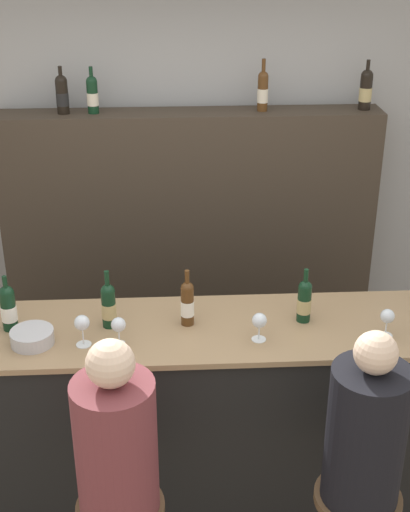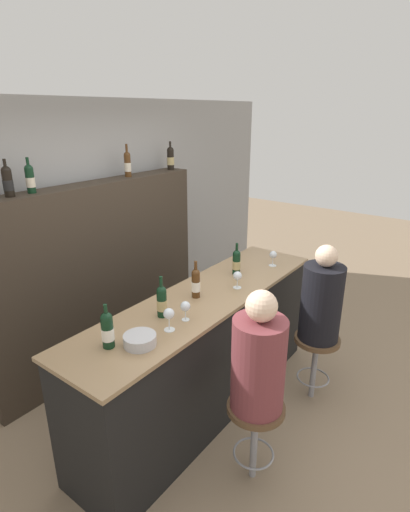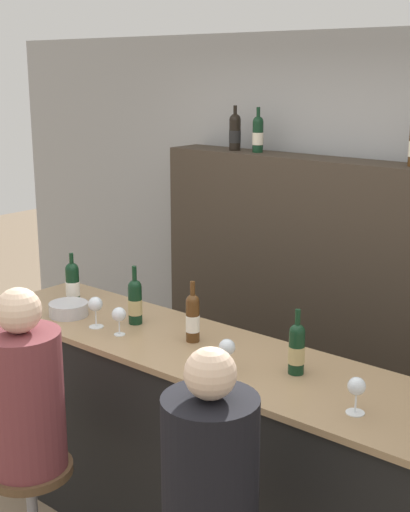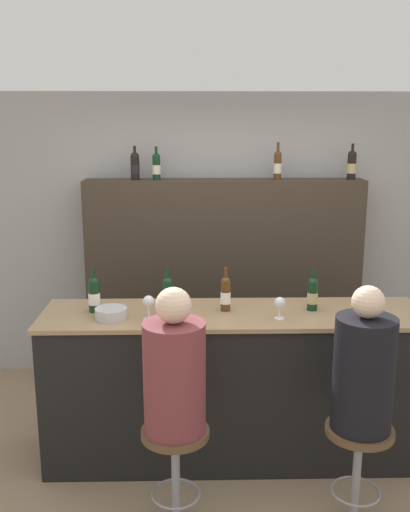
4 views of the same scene
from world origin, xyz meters
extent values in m
cube|color=#9E9E9E|center=(0.00, 1.84, 1.30)|extent=(6.40, 0.05, 2.60)
cube|color=black|center=(0.00, 0.31, 0.52)|extent=(2.58, 0.62, 1.05)
cube|color=#997A56|center=(0.00, 0.31, 1.06)|extent=(2.62, 0.66, 0.03)
cube|color=#382D23|center=(0.00, 1.61, 0.92)|extent=(2.45, 0.28, 1.85)
cylinder|color=black|center=(-0.95, 0.35, 1.18)|extent=(0.08, 0.08, 0.20)
cylinder|color=white|center=(-0.95, 0.35, 1.17)|extent=(0.08, 0.08, 0.08)
sphere|color=black|center=(-0.95, 0.35, 1.28)|extent=(0.08, 0.08, 0.08)
cylinder|color=black|center=(-0.95, 0.35, 1.33)|extent=(0.02, 0.02, 0.08)
cylinder|color=black|center=(-0.45, 0.35, 1.18)|extent=(0.07, 0.07, 0.20)
cylinder|color=tan|center=(-0.45, 0.35, 1.17)|extent=(0.07, 0.07, 0.08)
sphere|color=black|center=(-0.45, 0.35, 1.28)|extent=(0.07, 0.07, 0.07)
cylinder|color=black|center=(-0.45, 0.35, 1.34)|extent=(0.02, 0.02, 0.10)
cylinder|color=#4C2D14|center=(-0.06, 0.35, 1.18)|extent=(0.07, 0.07, 0.21)
cylinder|color=white|center=(-0.06, 0.35, 1.17)|extent=(0.07, 0.07, 0.08)
sphere|color=#4C2D14|center=(-0.06, 0.35, 1.28)|extent=(0.07, 0.07, 0.07)
cylinder|color=#4C2D14|center=(-0.06, 0.35, 1.34)|extent=(0.02, 0.02, 0.09)
cylinder|color=black|center=(0.54, 0.35, 1.17)|extent=(0.07, 0.07, 0.19)
cylinder|color=tan|center=(0.54, 0.35, 1.16)|extent=(0.07, 0.07, 0.08)
sphere|color=black|center=(0.54, 0.35, 1.27)|extent=(0.07, 0.07, 0.07)
cylinder|color=black|center=(0.54, 0.35, 1.33)|extent=(0.02, 0.02, 0.09)
cylinder|color=black|center=(-0.77, 1.61, 1.95)|extent=(0.08, 0.08, 0.20)
cylinder|color=black|center=(-0.77, 1.61, 1.94)|extent=(0.08, 0.08, 0.08)
sphere|color=black|center=(-0.77, 1.61, 2.05)|extent=(0.08, 0.08, 0.08)
cylinder|color=black|center=(-0.77, 1.61, 2.10)|extent=(0.02, 0.02, 0.08)
cylinder|color=black|center=(-0.59, 1.61, 1.95)|extent=(0.07, 0.07, 0.19)
cylinder|color=beige|center=(-0.59, 1.61, 1.94)|extent=(0.07, 0.07, 0.08)
sphere|color=black|center=(-0.59, 1.61, 2.04)|extent=(0.07, 0.07, 0.07)
cylinder|color=black|center=(-0.59, 1.61, 2.09)|extent=(0.02, 0.02, 0.08)
cylinder|color=#4C2D14|center=(0.46, 1.61, 1.95)|extent=(0.07, 0.07, 0.21)
cylinder|color=beige|center=(0.46, 1.61, 1.94)|extent=(0.07, 0.07, 0.09)
sphere|color=#4C2D14|center=(0.46, 1.61, 2.06)|extent=(0.07, 0.07, 0.07)
cylinder|color=#4C2D14|center=(0.46, 1.61, 2.12)|extent=(0.02, 0.02, 0.09)
cylinder|color=black|center=(1.11, 1.61, 1.95)|extent=(0.08, 0.08, 0.21)
cylinder|color=tan|center=(1.11, 1.61, 1.94)|extent=(0.08, 0.08, 0.08)
sphere|color=black|center=(1.11, 1.61, 2.06)|extent=(0.08, 0.08, 0.08)
cylinder|color=black|center=(1.11, 1.61, 2.12)|extent=(0.02, 0.02, 0.08)
cylinder|color=silver|center=(-0.57, 0.18, 1.08)|extent=(0.08, 0.08, 0.00)
cylinder|color=silver|center=(-0.57, 0.18, 1.12)|extent=(0.01, 0.01, 0.09)
sphere|color=silver|center=(-0.57, 0.18, 1.20)|extent=(0.08, 0.08, 0.08)
cylinder|color=silver|center=(-0.39, 0.18, 1.08)|extent=(0.06, 0.06, 0.00)
cylinder|color=silver|center=(-0.39, 0.18, 1.12)|extent=(0.01, 0.01, 0.07)
sphere|color=silver|center=(-0.39, 0.18, 1.18)|extent=(0.07, 0.07, 0.07)
cylinder|color=silver|center=(0.29, 0.18, 1.08)|extent=(0.07, 0.07, 0.00)
cylinder|color=silver|center=(0.29, 0.18, 1.12)|extent=(0.01, 0.01, 0.07)
sphere|color=silver|center=(0.29, 0.18, 1.19)|extent=(0.07, 0.07, 0.07)
cylinder|color=silver|center=(0.92, 0.18, 1.08)|extent=(0.07, 0.07, 0.00)
cylinder|color=silver|center=(0.92, 0.18, 1.12)|extent=(0.01, 0.01, 0.08)
sphere|color=silver|center=(0.92, 0.18, 1.19)|extent=(0.07, 0.07, 0.07)
cylinder|color=#B7B7BC|center=(-0.82, 0.20, 1.11)|extent=(0.21, 0.21, 0.07)
cylinder|color=brown|center=(-0.38, -0.42, 0.60)|extent=(0.39, 0.39, 0.04)
cylinder|color=brown|center=(-0.38, -0.42, 0.94)|extent=(0.35, 0.35, 0.64)
sphere|color=beige|center=(-0.38, -0.42, 1.37)|extent=(0.20, 0.20, 0.20)
cylinder|color=brown|center=(0.68, -0.42, 0.60)|extent=(0.39, 0.39, 0.04)
cylinder|color=black|center=(0.68, -0.42, 0.95)|extent=(0.34, 0.34, 0.67)
sphere|color=beige|center=(0.68, -0.42, 1.38)|extent=(0.18, 0.18, 0.18)
camera|label=1|loc=(-0.14, -2.78, 2.97)|focal=50.00mm
camera|label=2|loc=(-2.32, -1.44, 2.48)|focal=28.00mm
camera|label=3|loc=(2.08, -2.13, 2.37)|focal=50.00mm
camera|label=4|loc=(-0.28, -3.36, 2.33)|focal=40.00mm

